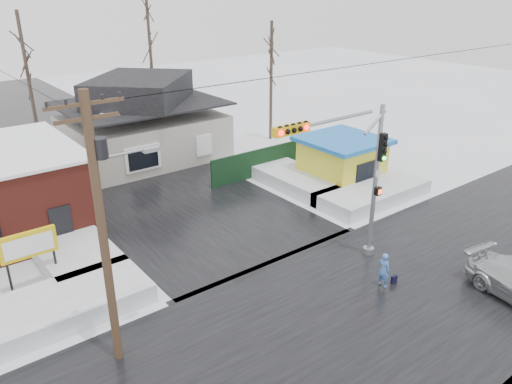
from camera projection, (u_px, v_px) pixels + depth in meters
ground at (359, 318)px, 18.69m from camera, size 120.00×120.00×0.00m
road_ns at (359, 318)px, 18.69m from camera, size 10.00×120.00×0.02m
road_ew at (359, 318)px, 18.69m from camera, size 120.00×10.00×0.02m
snowbank_nw at (54, 308)px, 18.58m from camera, size 7.00×3.00×0.80m
snowbank_ne at (373, 193)px, 28.70m from camera, size 7.00×3.00×0.80m
snowbank_nside_w at (64, 241)px, 23.35m from camera, size 3.00×8.00×0.80m
snowbank_nside_e at (289, 176)px, 31.22m from camera, size 3.00×8.00×0.80m
traffic_signal at (353, 169)px, 20.45m from camera, size 6.05×0.68×7.00m
utility_pole at (103, 220)px, 14.79m from camera, size 3.15×0.44×9.00m
marquee_sign at (28, 246)px, 19.80m from camera, size 2.20×0.21×2.55m
house at (142, 121)px, 34.84m from camera, size 10.40×8.40×5.76m
kiosk at (342, 160)px, 30.75m from camera, size 4.60×4.60×2.88m
fence at (263, 162)px, 32.20m from camera, size 8.00×0.12×1.80m
tree_far_left at (22, 43)px, 32.30m from camera, size 3.00×3.00×10.00m
tree_far_mid at (147, 11)px, 38.76m from camera, size 3.00×3.00×12.00m
tree_far_right at (272, 46)px, 37.23m from camera, size 3.00×3.00×9.00m
pedestrian at (384, 270)px, 20.35m from camera, size 0.38×0.57×1.52m
shopping_bag at (394, 280)px, 20.75m from camera, size 0.29×0.13×0.35m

